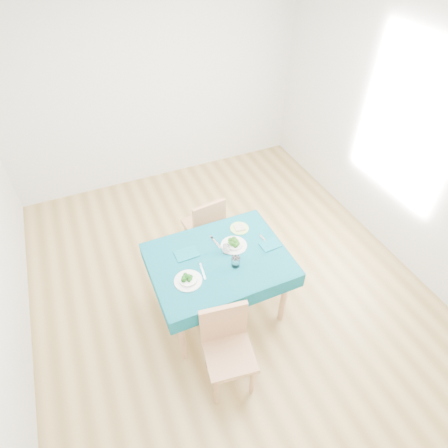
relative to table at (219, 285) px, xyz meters
name	(u,v)px	position (x,y,z in m)	size (l,w,h in m)	color
room_shell	(224,182)	(0.19, 0.31, 0.97)	(4.02, 4.52, 2.73)	olive
table	(219,285)	(0.00, 0.00, 0.00)	(1.23, 0.94, 0.76)	#084E5D
chair_near	(229,351)	(-0.22, -0.73, 0.11)	(0.39, 0.43, 0.98)	#AD7B51
chair_far	(203,222)	(0.15, 0.81, 0.09)	(0.38, 0.41, 0.94)	#AD7B51
bowl_near	(188,278)	(-0.34, -0.13, 0.42)	(0.24, 0.24, 0.07)	white
bowl_far	(234,243)	(0.19, 0.09, 0.42)	(0.24, 0.24, 0.07)	white
fork_near	(186,282)	(-0.36, -0.14, 0.38)	(0.02, 0.18, 0.00)	silver
knife_near	(203,271)	(-0.19, -0.08, 0.38)	(0.01, 0.19, 0.00)	silver
fork_far	(216,242)	(0.05, 0.20, 0.38)	(0.02, 0.17, 0.00)	silver
knife_far	(267,242)	(0.49, 0.01, 0.38)	(0.02, 0.23, 0.00)	silver
napkin_near	(186,254)	(-0.25, 0.17, 0.39)	(0.21, 0.15, 0.01)	#0C5866
napkin_far	(270,245)	(0.50, -0.04, 0.38)	(0.18, 0.13, 0.01)	#0C5866
tumbler_center	(226,249)	(0.09, 0.05, 0.42)	(0.07, 0.07, 0.08)	white
tumbler_side	(236,262)	(0.10, -0.13, 0.43)	(0.08, 0.08, 0.10)	white
side_plate	(239,228)	(0.34, 0.28, 0.38)	(0.18, 0.18, 0.01)	#B5E16E
bread_slice	(239,227)	(0.34, 0.28, 0.40)	(0.09, 0.09, 0.01)	beige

